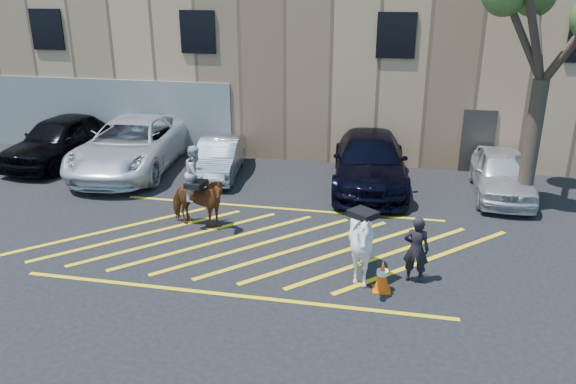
% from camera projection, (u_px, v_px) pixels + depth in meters
% --- Properties ---
extents(ground, '(90.00, 90.00, 0.00)m').
position_uv_depth(ground, '(261.00, 240.00, 14.52)').
color(ground, black).
rests_on(ground, ground).
extents(car_black_suv, '(2.45, 5.23, 1.73)m').
position_uv_depth(car_black_suv, '(61.00, 139.00, 20.57)').
color(car_black_suv, black).
rests_on(car_black_suv, ground).
extents(car_white_pickup, '(3.54, 6.65, 1.78)m').
position_uv_depth(car_white_pickup, '(132.00, 145.00, 19.75)').
color(car_white_pickup, silver).
rests_on(car_white_pickup, ground).
extents(car_silver_sedan, '(1.84, 4.01, 1.27)m').
position_uv_depth(car_silver_sedan, '(219.00, 157.00, 19.21)').
color(car_silver_sedan, gray).
rests_on(car_silver_sedan, ground).
extents(car_blue_suv, '(2.78, 5.87, 1.65)m').
position_uv_depth(car_blue_suv, '(370.00, 161.00, 18.17)').
color(car_blue_suv, black).
rests_on(car_blue_suv, ground).
extents(car_white_suv, '(1.78, 4.25, 1.44)m').
position_uv_depth(car_white_suv, '(502.00, 173.00, 17.35)').
color(car_white_suv, silver).
rests_on(car_white_suv, ground).
extents(handler, '(0.60, 0.42, 1.55)m').
position_uv_depth(handler, '(416.00, 249.00, 12.26)').
color(handler, black).
rests_on(handler, ground).
extents(warehouse, '(32.42, 10.20, 7.30)m').
position_uv_depth(warehouse, '(327.00, 47.00, 24.26)').
color(warehouse, tan).
rests_on(warehouse, ground).
extents(hatching_zone, '(12.60, 5.12, 0.01)m').
position_uv_depth(hatching_zone, '(258.00, 245.00, 14.25)').
color(hatching_zone, yellow).
rests_on(hatching_zone, ground).
extents(mounted_bay, '(1.83, 1.03, 2.29)m').
position_uv_depth(mounted_bay, '(197.00, 195.00, 14.98)').
color(mounted_bay, brown).
rests_on(mounted_bay, ground).
extents(saddled_white, '(2.14, 2.18, 1.80)m').
position_uv_depth(saddled_white, '(362.00, 244.00, 12.23)').
color(saddled_white, white).
rests_on(saddled_white, ground).
extents(traffic_cone, '(0.41, 0.41, 0.73)m').
position_uv_depth(traffic_cone, '(382.00, 275.00, 12.00)').
color(traffic_cone, '#E55609').
rests_on(traffic_cone, ground).
extents(tree, '(3.99, 4.37, 7.31)m').
position_uv_depth(tree, '(553.00, 6.00, 14.50)').
color(tree, '#4E412F').
rests_on(tree, ground).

